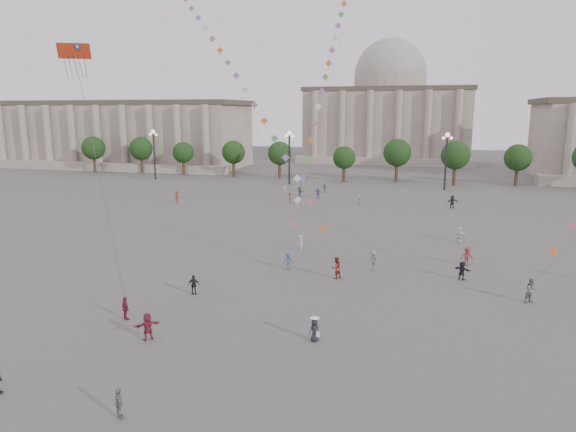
# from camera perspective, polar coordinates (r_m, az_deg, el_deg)

# --- Properties ---
(ground) EXTENTS (360.00, 360.00, 0.00)m
(ground) POSITION_cam_1_polar(r_m,az_deg,el_deg) (34.48, -5.53, -13.20)
(ground) COLOR #514E4C
(ground) RESTS_ON ground
(hall_west) EXTENTS (84.00, 26.22, 17.20)m
(hall_west) POSITION_cam_1_polar(r_m,az_deg,el_deg) (150.42, -20.29, 8.56)
(hall_west) COLOR gray
(hall_west) RESTS_ON ground
(hall_central) EXTENTS (48.30, 34.30, 35.50)m
(hall_central) POSITION_cam_1_polar(r_m,az_deg,el_deg) (158.89, 11.09, 11.27)
(hall_central) COLOR gray
(hall_central) RESTS_ON ground
(tree_row) EXTENTS (137.12, 5.12, 8.00)m
(tree_row) POSITION_cam_1_polar(r_m,az_deg,el_deg) (108.23, 9.00, 6.63)
(tree_row) COLOR #332619
(tree_row) RESTS_ON ground
(lamp_post_far_west) EXTENTS (2.00, 0.90, 10.65)m
(lamp_post_far_west) POSITION_cam_1_polar(r_m,az_deg,el_deg) (114.27, -14.69, 7.63)
(lamp_post_far_west) COLOR #262628
(lamp_post_far_west) RESTS_ON ground
(lamp_post_mid_west) EXTENTS (2.00, 0.90, 10.65)m
(lamp_post_mid_west) POSITION_cam_1_polar(r_m,az_deg,el_deg) (102.91, 0.15, 7.61)
(lamp_post_mid_west) COLOR #262628
(lamp_post_mid_west) RESTS_ON ground
(lamp_post_mid_east) EXTENTS (2.00, 0.90, 10.65)m
(lamp_post_mid_east) POSITION_cam_1_polar(r_m,az_deg,el_deg) (99.61, 17.21, 6.97)
(lamp_post_mid_east) COLOR #262628
(lamp_post_mid_east) RESTS_ON ground
(person_crowd_0) EXTENTS (1.11, 0.58, 1.82)m
(person_crowd_0) POSITION_cam_1_polar(r_m,az_deg,el_deg) (86.56, 3.34, 2.55)
(person_crowd_0) COLOR #396082
(person_crowd_0) RESTS_ON ground
(person_crowd_2) EXTENTS (0.95, 1.37, 1.95)m
(person_crowd_2) POSITION_cam_1_polar(r_m,az_deg,el_deg) (84.49, -12.21, 2.14)
(person_crowd_2) COLOR maroon
(person_crowd_2) RESTS_ON ground
(person_crowd_3) EXTENTS (1.57, 1.21, 1.66)m
(person_crowd_3) POSITION_cam_1_polar(r_m,az_deg,el_deg) (47.32, 18.77, -5.75)
(person_crowd_3) COLOR black
(person_crowd_3) RESTS_ON ground
(person_crowd_4) EXTENTS (1.24, 1.33, 1.49)m
(person_crowd_4) POSITION_cam_1_polar(r_m,az_deg,el_deg) (81.31, 7.86, 1.77)
(person_crowd_4) COLOR #B9B8B4
(person_crowd_4) RESTS_ON ground
(person_crowd_6) EXTENTS (1.39, 1.13, 1.88)m
(person_crowd_6) POSITION_cam_1_polar(r_m,az_deg,el_deg) (48.02, 9.47, -4.90)
(person_crowd_6) COLOR slate
(person_crowd_6) RESTS_ON ground
(person_crowd_7) EXTENTS (1.60, 1.42, 1.76)m
(person_crowd_7) POSITION_cam_1_polar(r_m,az_deg,el_deg) (60.57, 18.51, -1.96)
(person_crowd_7) COLOR white
(person_crowd_7) RESTS_ON ground
(person_crowd_8) EXTENTS (1.31, 1.00, 1.79)m
(person_crowd_8) POSITION_cam_1_polar(r_m,az_deg,el_deg) (51.71, 19.27, -4.26)
(person_crowd_8) COLOR maroon
(person_crowd_8) RESTS_ON ground
(person_crowd_9) EXTENTS (1.87, 1.33, 1.95)m
(person_crowd_9) POSITION_cam_1_polar(r_m,az_deg,el_deg) (81.70, 17.80, 1.53)
(person_crowd_9) COLOR #222227
(person_crowd_9) RESTS_ON ground
(person_crowd_10) EXTENTS (0.64, 0.64, 1.50)m
(person_crowd_10) POSITION_cam_1_polar(r_m,az_deg,el_deg) (90.78, -0.34, 2.89)
(person_crowd_10) COLOR silver
(person_crowd_10) RESTS_ON ground
(person_crowd_12) EXTENTS (1.50, 1.38, 1.68)m
(person_crowd_12) POSITION_cam_1_polar(r_m,az_deg,el_deg) (88.84, 1.33, 2.76)
(person_crowd_12) COLOR slate
(person_crowd_12) RESTS_ON ground
(person_crowd_13) EXTENTS (0.63, 0.71, 1.62)m
(person_crowd_13) POSITION_cam_1_polar(r_m,az_deg,el_deg) (54.37, 1.47, -2.94)
(person_crowd_13) COLOR silver
(person_crowd_13) RESTS_ON ground
(person_crowd_16) EXTENTS (0.99, 0.55, 1.60)m
(person_crowd_16) POSITION_cam_1_polar(r_m,az_deg,el_deg) (93.27, 4.08, 3.13)
(person_crowd_16) COLOR slate
(person_crowd_16) RESTS_ON ground
(person_crowd_17) EXTENTS (0.98, 1.26, 1.71)m
(person_crowd_17) POSITION_cam_1_polar(r_m,az_deg,el_deg) (82.11, 0.24, 2.05)
(person_crowd_17) COLOR brown
(person_crowd_17) RESTS_ON ground
(tourist_0) EXTENTS (1.05, 0.92, 1.70)m
(tourist_0) POSITION_cam_1_polar(r_m,az_deg,el_deg) (38.28, -17.61, -9.75)
(tourist_0) COLOR maroon
(tourist_0) RESTS_ON ground
(tourist_2) EXTENTS (1.58, 1.54, 1.80)m
(tourist_2) POSITION_cam_1_polar(r_m,az_deg,el_deg) (34.73, -15.33, -11.76)
(tourist_2) COLOR maroon
(tourist_2) RESTS_ON ground
(tourist_3) EXTENTS (0.92, 0.91, 1.56)m
(tourist_3) POSITION_cam_1_polar(r_m,az_deg,el_deg) (27.17, -18.27, -19.17)
(tourist_3) COLOR slate
(tourist_3) RESTS_ON ground
(tourist_4) EXTENTS (1.01, 0.58, 1.62)m
(tourist_4) POSITION_cam_1_polar(r_m,az_deg,el_deg) (42.01, -10.41, -7.53)
(tourist_4) COLOR black
(tourist_4) RESTS_ON ground
(kite_flyer_0) EXTENTS (1.18, 1.19, 1.95)m
(kite_flyer_0) POSITION_cam_1_polar(r_m,az_deg,el_deg) (45.33, 5.38, -5.74)
(kite_flyer_0) COLOR maroon
(kite_flyer_0) RESTS_ON ground
(kite_flyer_1) EXTENTS (1.21, 1.05, 1.63)m
(kite_flyer_1) POSITION_cam_1_polar(r_m,az_deg,el_deg) (47.65, 0.06, -5.02)
(kite_flyer_1) COLOR #384D7E
(kite_flyer_1) RESTS_ON ground
(kite_flyer_2) EXTENTS (1.18, 1.13, 1.92)m
(kite_flyer_2) POSITION_cam_1_polar(r_m,az_deg,el_deg) (43.76, 25.41, -7.50)
(kite_flyer_2) COLOR slate
(kite_flyer_2) RESTS_ON ground
(hat_person) EXTENTS (0.84, 0.84, 1.69)m
(hat_person) POSITION_cam_1_polar(r_m,az_deg,el_deg) (33.45, 2.98, -12.44)
(hat_person) COLOR black
(hat_person) RESTS_ON ground
(dragon_kite) EXTENTS (3.22, 1.86, 17.77)m
(dragon_kite) POSITION_cam_1_polar(r_m,az_deg,el_deg) (40.18, -22.55, 15.39)
(dragon_kite) COLOR #A92C12
(dragon_kite) RESTS_ON ground
(kite_train_west) EXTENTS (41.04, 38.79, 72.04)m
(kite_train_west) POSITION_cam_1_polar(r_m,az_deg,el_deg) (70.42, -9.90, 20.25)
(kite_train_west) COLOR #3F3F3F
(kite_train_west) RESTS_ON ground
(kite_train_mid) EXTENTS (3.59, 41.44, 63.77)m
(kite_train_mid) POSITION_cam_1_polar(r_m,az_deg,el_deg) (68.17, 6.52, 22.73)
(kite_train_mid) COLOR #3F3F3F
(kite_train_mid) RESTS_ON ground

